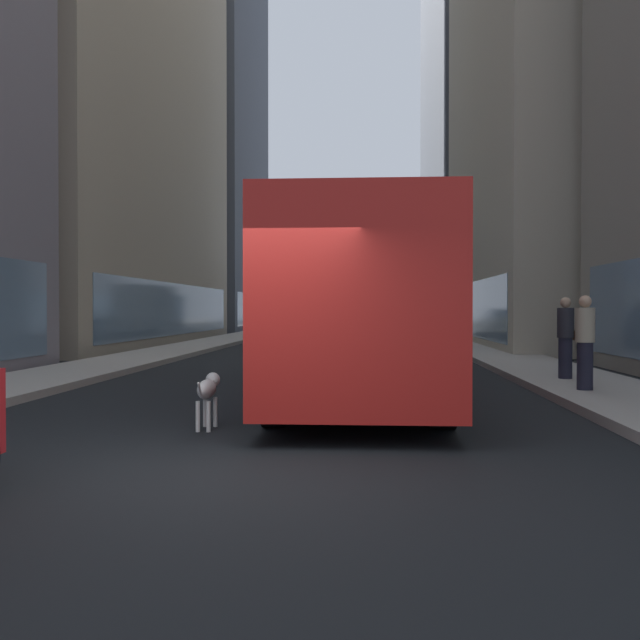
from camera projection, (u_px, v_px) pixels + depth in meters
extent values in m
plane|color=black|center=(345.00, 336.00, 42.01)|extent=(120.00, 120.00, 0.00)
cube|color=#9E9991|center=(248.00, 335.00, 42.38)|extent=(2.40, 110.00, 0.15)
cube|color=#9E9991|center=(442.00, 335.00, 41.64)|extent=(2.40, 110.00, 0.15)
cube|color=#A0937F|center=(88.00, 56.00, 33.91)|extent=(8.64, 23.52, 27.21)
cube|color=slate|center=(178.00, 309.00, 33.81)|extent=(0.08, 21.16, 2.40)
cube|color=#4C515B|center=(198.00, 92.00, 56.05)|extent=(8.79, 16.33, 37.28)
cube|color=slate|center=(254.00, 309.00, 56.01)|extent=(0.08, 14.70, 2.40)
cube|color=#B2A893|center=(609.00, 2.00, 31.35)|extent=(11.85, 18.26, 30.17)
cube|color=slate|center=(472.00, 309.00, 31.94)|extent=(0.08, 16.43, 2.40)
cube|color=#4C515B|center=(511.00, 83.00, 52.61)|extent=(11.78, 20.44, 36.51)
cube|color=slate|center=(430.00, 309.00, 53.24)|extent=(0.08, 18.39, 2.40)
cube|color=red|center=(361.00, 305.00, 13.68)|extent=(2.55, 11.50, 2.75)
cube|color=slate|center=(361.00, 279.00, 13.67)|extent=(2.57, 11.04, 0.90)
cube|color=black|center=(363.00, 348.00, 19.38)|extent=(2.55, 0.16, 0.44)
cylinder|color=black|center=(316.00, 354.00, 17.31)|extent=(0.30, 1.00, 1.00)
cylinder|color=black|center=(409.00, 355.00, 17.17)|extent=(0.30, 1.00, 1.00)
cylinder|color=black|center=(275.00, 390.00, 9.63)|extent=(0.30, 1.00, 1.00)
cylinder|color=black|center=(443.00, 392.00, 9.48)|extent=(0.30, 1.00, 1.00)
cube|color=silver|center=(307.00, 275.00, 18.90)|extent=(0.08, 0.24, 0.40)
cube|color=#4C6BB7|center=(316.00, 327.00, 35.69)|extent=(1.87, 4.44, 0.75)
cube|color=slate|center=(316.00, 314.00, 35.46)|extent=(1.72, 2.00, 0.55)
cylinder|color=black|center=(303.00, 334.00, 37.55)|extent=(0.22, 0.64, 0.64)
cylinder|color=black|center=(335.00, 334.00, 37.44)|extent=(0.22, 0.64, 0.64)
cylinder|color=black|center=(297.00, 336.00, 33.95)|extent=(0.22, 0.64, 0.64)
cylinder|color=black|center=(331.00, 336.00, 33.84)|extent=(0.22, 0.64, 0.64)
cube|color=black|center=(404.00, 332.00, 28.75)|extent=(1.75, 4.53, 0.75)
cube|color=slate|center=(404.00, 316.00, 28.52)|extent=(1.61, 2.04, 0.55)
cylinder|color=black|center=(384.00, 339.00, 30.65)|extent=(0.22, 0.64, 0.64)
cylinder|color=black|center=(420.00, 339.00, 30.55)|extent=(0.22, 0.64, 0.64)
cylinder|color=black|center=(386.00, 343.00, 26.96)|extent=(0.22, 0.64, 0.64)
cylinder|color=black|center=(427.00, 343.00, 26.86)|extent=(0.22, 0.64, 0.64)
cube|color=slate|center=(365.00, 322.00, 50.31)|extent=(1.76, 4.20, 0.75)
cube|color=slate|center=(365.00, 313.00, 50.09)|extent=(1.62, 1.89, 0.55)
cylinder|color=black|center=(355.00, 327.00, 52.05)|extent=(0.22, 0.64, 0.64)
cylinder|color=black|center=(376.00, 327.00, 51.95)|extent=(0.22, 0.64, 0.64)
cylinder|color=black|center=(354.00, 328.00, 48.69)|extent=(0.22, 0.64, 0.64)
cylinder|color=black|center=(377.00, 328.00, 48.58)|extent=(0.22, 0.64, 0.64)
cube|color=yellow|center=(365.00, 325.00, 41.71)|extent=(1.91, 4.06, 0.75)
cube|color=slate|center=(365.00, 314.00, 41.50)|extent=(1.75, 1.83, 0.55)
cylinder|color=black|center=(351.00, 330.00, 43.38)|extent=(0.22, 0.64, 0.64)
cylinder|color=black|center=(379.00, 330.00, 43.27)|extent=(0.22, 0.64, 0.64)
cylinder|color=black|center=(350.00, 332.00, 40.16)|extent=(0.22, 0.64, 0.64)
cylinder|color=black|center=(380.00, 332.00, 40.05)|extent=(0.22, 0.64, 0.64)
cube|color=#B7BABF|center=(413.00, 337.00, 23.27)|extent=(1.91, 4.18, 0.75)
cube|color=slate|center=(413.00, 317.00, 23.05)|extent=(1.76, 1.88, 0.55)
cylinder|color=black|center=(385.00, 346.00, 25.00)|extent=(0.22, 0.64, 0.64)
cylinder|color=black|center=(434.00, 346.00, 24.89)|extent=(0.22, 0.64, 0.64)
cylinder|color=black|center=(388.00, 351.00, 21.66)|extent=(0.22, 0.64, 0.64)
cylinder|color=black|center=(444.00, 351.00, 21.55)|extent=(0.22, 0.64, 0.64)
cube|color=#19519E|center=(304.00, 311.00, 47.11)|extent=(2.30, 2.00, 2.10)
cube|color=silver|center=(299.00, 307.00, 43.36)|extent=(2.30, 5.50, 2.60)
cylinder|color=black|center=(289.00, 327.00, 47.19)|extent=(0.28, 0.90, 0.90)
cylinder|color=black|center=(320.00, 327.00, 47.06)|extent=(0.28, 0.90, 0.90)
cylinder|color=black|center=(279.00, 329.00, 41.70)|extent=(0.28, 0.90, 0.90)
cylinder|color=black|center=(313.00, 329.00, 41.57)|extent=(0.28, 0.90, 0.90)
ellipsoid|color=white|center=(207.00, 389.00, 9.47)|extent=(0.22, 0.60, 0.26)
sphere|color=white|center=(213.00, 380.00, 9.85)|extent=(0.20, 0.20, 0.20)
sphere|color=black|center=(209.00, 378.00, 9.87)|extent=(0.07, 0.07, 0.07)
sphere|color=black|center=(217.00, 378.00, 9.87)|extent=(0.07, 0.07, 0.07)
cylinder|color=white|center=(200.00, 389.00, 9.07)|extent=(0.03, 0.16, 0.19)
cylinder|color=white|center=(205.00, 412.00, 9.69)|extent=(0.06, 0.06, 0.40)
cylinder|color=white|center=(215.00, 412.00, 9.68)|extent=(0.06, 0.06, 0.40)
cylinder|color=white|center=(198.00, 417.00, 9.27)|extent=(0.06, 0.06, 0.40)
cylinder|color=white|center=(208.00, 417.00, 9.26)|extent=(0.06, 0.06, 0.40)
sphere|color=black|center=(212.00, 386.00, 9.57)|extent=(0.04, 0.04, 0.04)
sphere|color=black|center=(201.00, 388.00, 9.40)|extent=(0.04, 0.04, 0.04)
sphere|color=black|center=(205.00, 386.00, 9.29)|extent=(0.04, 0.04, 0.04)
cylinder|color=#1E1E2D|center=(565.00, 358.00, 14.89)|extent=(0.28, 0.28, 0.85)
cylinder|color=#26262D|center=(565.00, 323.00, 14.88)|extent=(0.34, 0.34, 0.62)
sphere|color=tan|center=(566.00, 303.00, 14.87)|extent=(0.22, 0.22, 0.22)
cube|color=#59331E|center=(576.00, 335.00, 14.87)|extent=(0.12, 0.24, 0.20)
cylinder|color=#1E1E2D|center=(585.00, 366.00, 12.80)|extent=(0.28, 0.28, 0.85)
cylinder|color=#B2A58C|center=(585.00, 325.00, 12.79)|extent=(0.34, 0.34, 0.62)
sphere|color=tan|center=(585.00, 302.00, 12.79)|extent=(0.22, 0.22, 0.22)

